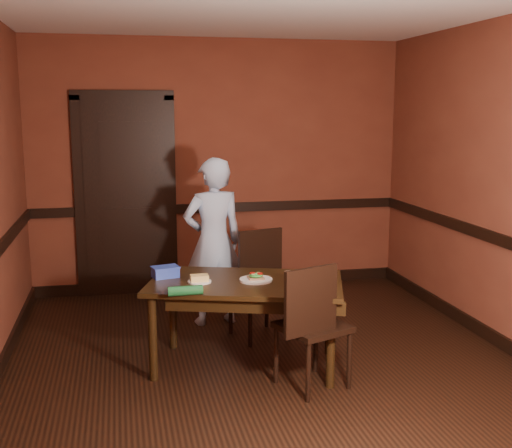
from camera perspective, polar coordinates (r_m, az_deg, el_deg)
name	(u,v)px	position (r m, az deg, el deg)	size (l,w,h in m)	color
floor	(265,364)	(5.12, 0.84, -12.34)	(4.00, 4.50, 0.01)	black
ceiling	(266,3)	(4.78, 0.93, 19.07)	(4.00, 4.50, 0.01)	silver
wall_back	(219,166)	(6.97, -3.30, 5.15)	(4.00, 0.02, 2.70)	brown
wall_front	(391,262)	(2.66, 11.90, -3.36)	(4.00, 0.02, 2.70)	brown
wall_right	(507,186)	(5.57, 21.41, 3.18)	(0.02, 4.50, 2.70)	brown
dado_back	(220,208)	(7.00, -3.25, 1.47)	(4.00, 0.03, 0.10)	black
dado_right	(501,240)	(5.63, 20.98, -1.37)	(0.03, 4.50, 0.10)	black
baseboard_back	(220,282)	(7.18, -3.18, -5.17)	(4.00, 0.03, 0.12)	black
baseboard_right	(495,338)	(5.84, 20.45, -9.46)	(0.03, 4.50, 0.12)	black
door	(126,193)	(6.88, -11.50, 2.73)	(1.05, 0.07, 2.20)	black
dining_table	(246,324)	(4.97, -0.92, -8.86)	(1.45, 0.81, 0.68)	black
chair_far	(259,286)	(5.56, 0.25, -5.51)	(0.43, 0.43, 0.91)	black
chair_near	(313,324)	(4.60, 5.08, -8.87)	(0.43, 0.43, 0.92)	black
person	(213,242)	(5.86, -3.82, -1.58)	(0.56, 0.37, 1.54)	#A4BCDE
sandwich_plate	(256,279)	(4.87, -0.01, -4.88)	(0.25, 0.25, 0.06)	silver
sauce_jar	(290,278)	(4.78, 3.01, -4.79)	(0.08, 0.08, 0.10)	#509243
cheese_saucer	(199,279)	(4.85, -5.05, -4.92)	(0.18, 0.18, 0.06)	silver
food_tub	(165,272)	(5.01, -8.06, -4.23)	(0.23, 0.18, 0.09)	blue
wrapped_veg	(185,291)	(4.52, -6.31, -5.91)	(0.07, 0.07, 0.24)	#165227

